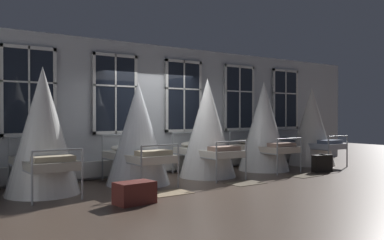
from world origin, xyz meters
TOP-DOWN VIEW (x-y plane):
  - ground at (0.00, 0.00)m, footprint 28.57×28.57m
  - back_wall_with_windows at (0.00, 1.33)m, footprint 15.28×0.10m
  - window_bank at (-0.00, 1.21)m, footprint 10.82×0.10m
  - cot_second at (-2.92, 0.19)m, footprint 1.36×1.85m
  - cot_third at (-0.95, 0.15)m, footprint 1.36×1.84m
  - cot_fourth at (0.93, 0.16)m, footprint 1.36×1.87m
  - cot_fifth at (2.86, 0.20)m, footprint 1.36×1.86m
  - cot_sixth at (4.87, 0.22)m, footprint 1.36×1.85m
  - rug_third at (-0.97, -1.11)m, footprint 0.80×0.56m
  - rug_fourth at (0.97, -1.11)m, footprint 0.80×0.56m
  - rug_fifth at (2.91, -1.11)m, footprint 0.82×0.60m
  - suitcase_dark at (3.85, -0.92)m, footprint 0.58×0.28m
  - travel_trunk at (-1.94, -1.57)m, footprint 0.67×0.44m

SIDE VIEW (x-z plane):
  - ground at x=0.00m, z-range 0.00..0.00m
  - rug_third at x=-0.97m, z-range 0.00..0.01m
  - rug_fourth at x=0.97m, z-range 0.00..0.01m
  - rug_fifth at x=2.91m, z-range 0.00..0.01m
  - travel_trunk at x=-1.94m, z-range 0.00..0.37m
  - suitcase_dark at x=3.85m, z-range -0.01..0.46m
  - cot_third at x=-0.95m, z-range -0.03..2.14m
  - cot_sixth at x=4.87m, z-range -0.04..2.24m
  - window_bank at x=0.00m, z-range -0.28..2.55m
  - cot_fourth at x=0.93m, z-range -0.04..2.31m
  - cot_fifth at x=2.86m, z-range -0.04..2.33m
  - cot_second at x=-2.92m, z-range -0.04..2.34m
  - back_wall_with_windows at x=0.00m, z-range 0.00..3.22m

